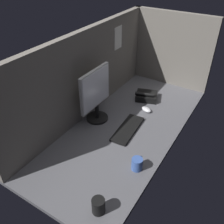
% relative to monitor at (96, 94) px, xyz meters
% --- Properties ---
extents(ground_plane, '(1.80, 0.80, 0.03)m').
position_rel_monitor_xyz_m(ground_plane, '(0.04, -0.25, -0.25)').
color(ground_plane, '#515156').
extents(cubicle_wall_back, '(1.80, 0.06, 0.71)m').
position_rel_monitor_xyz_m(cubicle_wall_back, '(0.04, 0.12, 0.12)').
color(cubicle_wall_back, slate).
rests_on(cubicle_wall_back, ground_plane).
extents(cubicle_wall_side, '(0.05, 0.80, 0.71)m').
position_rel_monitor_xyz_m(cubicle_wall_side, '(0.92, -0.25, 0.12)').
color(cubicle_wall_side, slate).
rests_on(cubicle_wall_side, ground_plane).
extents(monitor, '(0.35, 0.18, 0.44)m').
position_rel_monitor_xyz_m(monitor, '(0.00, 0.00, 0.00)').
color(monitor, black).
rests_on(monitor, ground_plane).
extents(keyboard, '(0.38, 0.16, 0.02)m').
position_rel_monitor_xyz_m(keyboard, '(0.00, -0.29, -0.23)').
color(keyboard, black).
rests_on(keyboard, ground_plane).
extents(mouse, '(0.09, 0.11, 0.03)m').
position_rel_monitor_xyz_m(mouse, '(0.32, -0.31, -0.22)').
color(mouse, silver).
rests_on(mouse, ground_plane).
extents(mug_black_travel, '(0.07, 0.07, 0.10)m').
position_rel_monitor_xyz_m(mug_black_travel, '(-0.70, -0.50, -0.19)').
color(mug_black_travel, black).
rests_on(mug_black_travel, ground_plane).
extents(mug_ceramic_blue, '(0.10, 0.07, 0.09)m').
position_rel_monitor_xyz_m(mug_ceramic_blue, '(-0.31, -0.54, -0.19)').
color(mug_ceramic_blue, '#38569E').
rests_on(mug_ceramic_blue, ground_plane).
extents(desk_phone, '(0.22, 0.24, 0.09)m').
position_rel_monitor_xyz_m(desk_phone, '(0.50, -0.22, -0.21)').
color(desk_phone, black).
rests_on(desk_phone, ground_plane).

